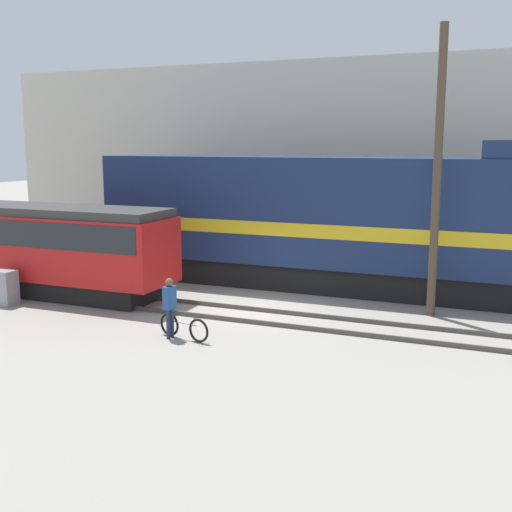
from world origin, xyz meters
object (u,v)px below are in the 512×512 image
streetcar (30,243)px  bicycle (184,327)px  signal_box (5,288)px  utility_pole_left (437,174)px  person (170,302)px  freight_locomotive (324,220)px

streetcar → bicycle: bearing=-19.7°
streetcar → signal_box: size_ratio=9.44×
streetcar → utility_pole_left: (14.11, 2.44, 2.66)m
bicycle → person: person is taller
person → signal_box: (-7.13, 1.12, -0.46)m
person → freight_locomotive: bearing=74.8°
bicycle → utility_pole_left: bearing=41.2°
streetcar → utility_pole_left: bearing=9.8°
bicycle → freight_locomotive: bearing=77.5°
person → streetcar: bearing=158.9°
bicycle → utility_pole_left: utility_pole_left is taller
streetcar → bicycle: 8.66m
freight_locomotive → person: size_ratio=9.98×
streetcar → freight_locomotive: bearing=26.6°
freight_locomotive → streetcar: size_ratio=1.54×
streetcar → utility_pole_left: utility_pole_left is taller
streetcar → person: (7.62, -2.95, -0.80)m
freight_locomotive → person: (-2.12, -7.82, -1.54)m
person → utility_pole_left: (6.49, 5.39, 3.46)m
bicycle → person: size_ratio=1.00×
streetcar → person: streetcar is taller
freight_locomotive → utility_pole_left: (4.36, -2.44, 1.91)m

